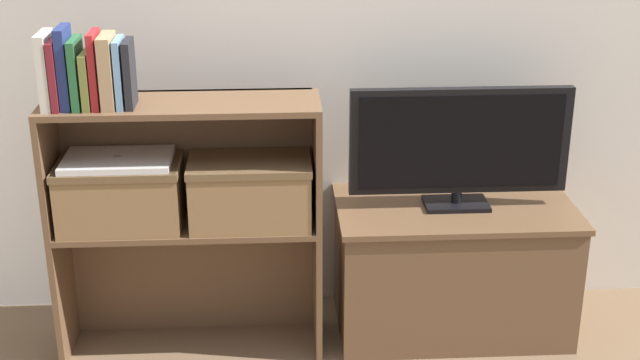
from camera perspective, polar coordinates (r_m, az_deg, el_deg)
name	(u,v)px	position (r m, az deg, el deg)	size (l,w,h in m)	color
tv_stand	(452,267)	(3.23, 8.45, -5.50)	(0.83, 0.47, 0.47)	brown
tv	(460,144)	(3.04, 8.93, 2.30)	(0.75, 0.14, 0.42)	black
bookshelf_lower_tier	(192,262)	(3.12, -8.19, -5.21)	(0.88, 0.28, 0.48)	brown
bookshelf_upper_tier	(185,141)	(2.95, -8.64, 2.48)	(0.88, 0.28, 0.42)	brown
book_ivory	(47,70)	(2.85, -17.10, 6.72)	(0.03, 0.14, 0.23)	silver
book_maroon	(57,74)	(2.85, -16.51, 6.54)	(0.02, 0.14, 0.21)	maroon
book_navy	(65,68)	(2.84, -15.98, 6.94)	(0.03, 0.13, 0.25)	navy
book_forest	(77,73)	(2.83, -15.30, 6.61)	(0.02, 0.14, 0.21)	#286638
book_olive	(88,80)	(2.83, -14.65, 6.24)	(0.02, 0.14, 0.17)	olive
book_crimson	(96,70)	(2.82, -14.16, 6.87)	(0.02, 0.13, 0.24)	#B22328
book_tan	(108,71)	(2.81, -13.39, 6.79)	(0.04, 0.14, 0.22)	tan
book_skyblue	(120,73)	(2.81, -12.67, 6.71)	(0.02, 0.13, 0.21)	#709ECC
book_charcoal	(130,74)	(2.81, -12.09, 6.68)	(0.02, 0.12, 0.21)	#232328
storage_basket_left	(120,191)	(2.96, -12.65, -0.72)	(0.40, 0.24, 0.22)	#937047
storage_basket_right	(250,189)	(2.92, -4.49, -0.56)	(0.40, 0.24, 0.22)	#937047
laptop	(118,160)	(2.93, -12.83, 1.26)	(0.35, 0.23, 0.02)	white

